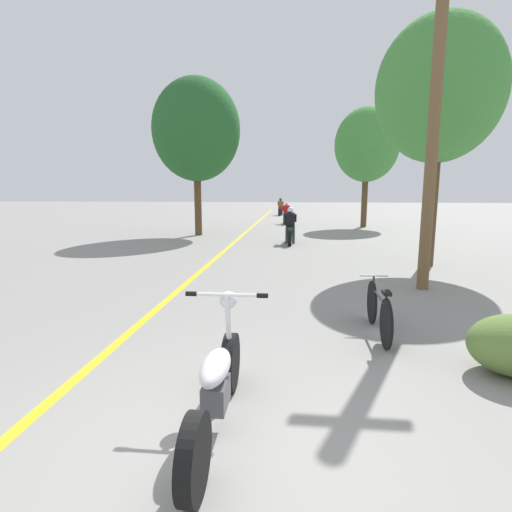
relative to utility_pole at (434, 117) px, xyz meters
The scene contains 11 objects.
ground_plane 7.63m from the utility_pole, 120.68° to the right, with size 120.00×120.00×0.00m, color gray.
lane_stripe_center 9.05m from the utility_pole, 128.21° to the left, with size 0.14×48.00×0.01m, color yellow.
utility_pole is the anchor object (origin of this frame).
roadside_tree_right_near 3.15m from the utility_pole, 70.99° to the left, with size 3.27×2.94×6.55m.
roadside_tree_right_far 14.19m from the utility_pole, 85.82° to the left, with size 3.46×3.11×6.45m.
roadside_tree_left 11.81m from the utility_pole, 127.59° to the left, with size 3.91×3.51×6.93m.
motorcycle_foreground 7.09m from the utility_pole, 121.99° to the right, with size 0.82×2.14×1.12m.
motorcycle_rider_lead 8.06m from the utility_pole, 113.05° to the left, with size 0.50×2.04×1.42m.
motorcycle_rider_mid 16.25m from the utility_pole, 101.96° to the left, with size 0.50×2.08×1.33m.
motorcycle_rider_far 23.97m from the utility_pole, 99.61° to the left, with size 0.50×2.05×1.38m.
bicycle_parked 4.53m from the utility_pole, 117.41° to the right, with size 0.44×1.71×0.80m.
Camera 1 is at (0.74, -2.80, 2.12)m, focal length 28.00 mm.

